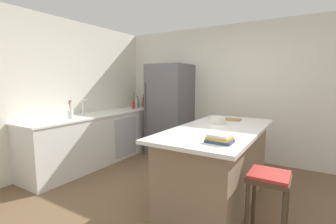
{
  "coord_description": "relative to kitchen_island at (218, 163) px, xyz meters",
  "views": [
    {
      "loc": [
        1.33,
        -2.39,
        1.53
      ],
      "look_at": [
        -0.76,
        1.03,
        1.0
      ],
      "focal_mm": 25.29,
      "sensor_mm": 36.0,
      "label": 1
    }
  ],
  "objects": [
    {
      "name": "ground_plane",
      "position": [
        -0.34,
        -0.46,
        -0.48
      ],
      "size": [
        7.2,
        7.2,
        0.0
      ],
      "primitive_type": "plane",
      "color": "brown"
    },
    {
      "name": "wall_rear",
      "position": [
        -0.34,
        1.79,
        0.82
      ],
      "size": [
        6.0,
        0.1,
        2.6
      ],
      "primitive_type": "cube",
      "color": "silver",
      "rests_on": "ground_plane"
    },
    {
      "name": "wall_left",
      "position": [
        -2.79,
        -0.46,
        0.82
      ],
      "size": [
        0.1,
        6.0,
        2.6
      ],
      "primitive_type": "cube",
      "color": "silver",
      "rests_on": "ground_plane"
    },
    {
      "name": "counter_run_left",
      "position": [
        -2.41,
        0.22,
        -0.01
      ],
      "size": [
        0.69,
        2.87,
        0.92
      ],
      "color": "silver",
      "rests_on": "ground_plane"
    },
    {
      "name": "kitchen_island",
      "position": [
        0.0,
        0.0,
        0.0
      ],
      "size": [
        1.0,
        2.1,
        0.94
      ],
      "color": "#8E755B",
      "rests_on": "ground_plane"
    },
    {
      "name": "refrigerator",
      "position": [
        -1.54,
        1.36,
        0.46
      ],
      "size": [
        0.79,
        0.79,
        1.86
      ],
      "color": "#56565B",
      "rests_on": "ground_plane"
    },
    {
      "name": "bar_stool",
      "position": [
        0.7,
        -0.62,
        0.09
      ],
      "size": [
        0.36,
        0.36,
        0.7
      ],
      "color": "#473828",
      "rests_on": "ground_plane"
    },
    {
      "name": "sink_faucet",
      "position": [
        -2.46,
        -0.09,
        0.6
      ],
      "size": [
        0.15,
        0.05,
        0.3
      ],
      "color": "silver",
      "rests_on": "counter_run_left"
    },
    {
      "name": "flower_vase",
      "position": [
        -2.35,
        -0.44,
        0.54
      ],
      "size": [
        0.09,
        0.09,
        0.3
      ],
      "color": "silver",
      "rests_on": "counter_run_left"
    },
    {
      "name": "whiskey_bottle",
      "position": [
        -2.36,
        1.54,
        0.57
      ],
      "size": [
        0.08,
        0.08,
        0.3
      ],
      "color": "brown",
      "rests_on": "counter_run_left"
    },
    {
      "name": "vinegar_bottle",
      "position": [
        -2.47,
        1.44,
        0.55
      ],
      "size": [
        0.06,
        0.06,
        0.26
      ],
      "color": "#994C23",
      "rests_on": "counter_run_left"
    },
    {
      "name": "olive_oil_bottle",
      "position": [
        -2.48,
        1.34,
        0.58
      ],
      "size": [
        0.05,
        0.05,
        0.34
      ],
      "color": "olive",
      "rests_on": "counter_run_left"
    },
    {
      "name": "soda_bottle",
      "position": [
        -2.35,
        1.25,
        0.57
      ],
      "size": [
        0.07,
        0.07,
        0.32
      ],
      "color": "silver",
      "rests_on": "counter_run_left"
    },
    {
      "name": "hot_sauce_bottle",
      "position": [
        -2.37,
        1.17,
        0.53
      ],
      "size": [
        0.05,
        0.05,
        0.21
      ],
      "color": "red",
      "rests_on": "counter_run_left"
    },
    {
      "name": "cookbook_stack",
      "position": [
        0.25,
        -0.69,
        0.5
      ],
      "size": [
        0.25,
        0.2,
        0.08
      ],
      "color": "#334770",
      "rests_on": "kitchen_island"
    },
    {
      "name": "mixing_bowl",
      "position": [
        -0.11,
        0.26,
        0.51
      ],
      "size": [
        0.22,
        0.22,
        0.1
      ],
      "color": "silver",
      "rests_on": "kitchen_island"
    },
    {
      "name": "cutting_board",
      "position": [
        -0.07,
        0.68,
        0.47
      ],
      "size": [
        0.32,
        0.22,
        0.02
      ],
      "color": "#9E7042",
      "rests_on": "kitchen_island"
    }
  ]
}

